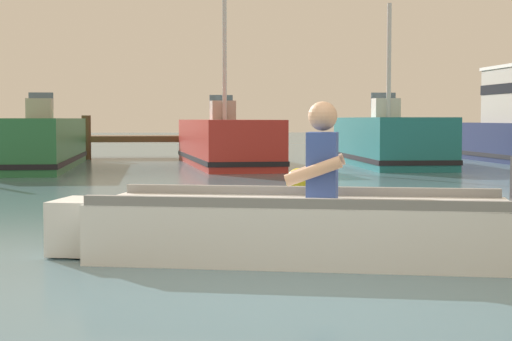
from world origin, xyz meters
name	(u,v)px	position (x,y,z in m)	size (l,w,h in m)	color
ground_plane	(280,294)	(0.00, 0.00, 0.00)	(120.00, 120.00, 0.00)	slate
rowboat_with_person	(293,226)	(0.26, 1.27, 0.25)	(3.70, 1.82, 1.19)	white
moored_boat_green	(37,144)	(-3.62, 13.61, 0.51)	(1.72, 6.33, 1.65)	#287042
moored_boat_red	(226,143)	(0.50, 14.15, 0.51)	(2.15, 6.18, 4.91)	#B72D28
moored_boat_teal	(389,142)	(4.19, 13.73, 0.53)	(1.73, 5.17, 3.67)	#1E727A
mooring_buoy	(299,181)	(1.09, 6.61, 0.19)	(0.38, 0.38, 0.38)	yellow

